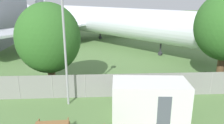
% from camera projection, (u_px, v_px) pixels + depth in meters
% --- Properties ---
extents(perimeter_fence, '(56.07, 0.07, 1.93)m').
position_uv_depth(perimeter_fence, '(85.00, 86.00, 17.11)').
color(perimeter_fence, gray).
rests_on(perimeter_fence, ground).
extents(airplane, '(36.48, 37.99, 12.65)m').
position_uv_depth(airplane, '(95.00, 20.00, 37.17)').
color(airplane, white).
rests_on(airplane, ground).
extents(portable_cabin, '(5.08, 2.81, 2.42)m').
position_uv_depth(portable_cabin, '(150.00, 99.00, 14.46)').
color(portable_cabin, silver).
rests_on(portable_cabin, ground).
extents(tree_near_hangar, '(5.25, 5.25, 7.33)m').
position_uv_depth(tree_near_hangar, '(49.00, 38.00, 17.84)').
color(tree_near_hangar, brown).
rests_on(tree_near_hangar, ground).
extents(light_mast, '(0.44, 0.44, 8.45)m').
position_uv_depth(light_mast, '(64.00, 36.00, 14.87)').
color(light_mast, '#99999E').
rests_on(light_mast, ground).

